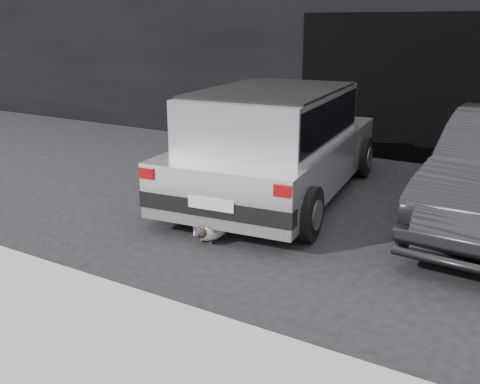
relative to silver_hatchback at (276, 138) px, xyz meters
The scene contains 7 objects.
ground 1.26m from the silver_hatchback, 88.39° to the right, with size 80.00×80.00×0.00m, color black.
building_facade 5.43m from the silver_hatchback, 78.57° to the left, with size 34.00×4.00×5.00m, color black.
garage_opening 3.26m from the silver_hatchback, 71.49° to the left, with size 4.00×0.10×2.60m, color black.
curb 3.76m from the silver_hatchback, 73.77° to the right, with size 18.00×0.25×0.12m, color gray.
silver_hatchback is the anchor object (origin of this frame).
cat_siamese 2.02m from the silver_hatchback, 85.84° to the right, with size 0.26×0.74×0.25m.
cat_white 1.90m from the silver_hatchback, 88.56° to the right, with size 0.71×0.26×0.33m.
Camera 1 is at (3.34, -5.73, 2.42)m, focal length 40.00 mm.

